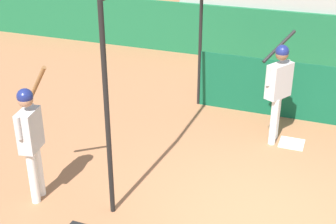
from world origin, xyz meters
TOP-DOWN VIEW (x-y plane):
  - ground_plane at (0.00, 0.00)m, footprint 60.00×60.00m
  - outfield_wall at (0.00, 6.86)m, footprint 24.00×0.12m
  - batting_cage at (-0.55, 2.70)m, footprint 3.25×4.17m
  - home_plate at (0.02, 2.47)m, footprint 0.44×0.44m
  - player_batter at (-0.33, 2.48)m, footprint 0.57×0.95m
  - player_waiting at (-3.34, -0.62)m, footprint 0.53×0.70m

SIDE VIEW (x-z plane):
  - ground_plane at x=0.00m, z-range 0.00..0.00m
  - home_plate at x=0.02m, z-range 0.00..0.02m
  - outfield_wall at x=0.00m, z-range 0.00..1.43m
  - player_waiting at x=-3.34m, z-range 0.06..2.11m
  - player_batter at x=-0.33m, z-range 0.15..2.12m
  - batting_cage at x=-0.55m, z-range -0.18..2.92m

